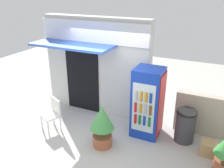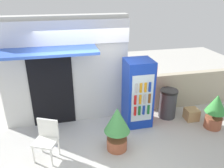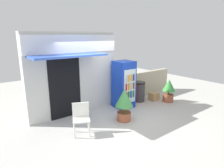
{
  "view_description": "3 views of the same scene",
  "coord_description": "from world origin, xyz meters",
  "px_view_note": "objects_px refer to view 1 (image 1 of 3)",
  "views": [
    {
      "loc": [
        2.59,
        -4.24,
        3.54
      ],
      "look_at": [
        0.35,
        0.51,
        1.36
      ],
      "focal_mm": 37.67,
      "sensor_mm": 36.0,
      "label": 1
    },
    {
      "loc": [
        -0.64,
        -4.08,
        3.38
      ],
      "look_at": [
        0.39,
        0.4,
        1.39
      ],
      "focal_mm": 35.61,
      "sensor_mm": 36.0,
      "label": 2
    },
    {
      "loc": [
        -3.41,
        -4.46,
        2.7
      ],
      "look_at": [
        0.35,
        0.47,
        1.11
      ],
      "focal_mm": 30.56,
      "sensor_mm": 36.0,
      "label": 3
    }
  ],
  "objects_px": {
    "drink_cooler": "(148,103)",
    "cardboard_box": "(209,148)",
    "plastic_chair": "(53,112)",
    "trash_bin": "(185,126)",
    "potted_plant_near_shop": "(102,123)"
  },
  "relations": [
    {
      "from": "potted_plant_near_shop",
      "to": "trash_bin",
      "type": "relative_size",
      "value": 1.28
    },
    {
      "from": "trash_bin",
      "to": "cardboard_box",
      "type": "bearing_deg",
      "value": -26.72
    },
    {
      "from": "drink_cooler",
      "to": "cardboard_box",
      "type": "relative_size",
      "value": 5.13
    },
    {
      "from": "potted_plant_near_shop",
      "to": "trash_bin",
      "type": "height_order",
      "value": "potted_plant_near_shop"
    },
    {
      "from": "drink_cooler",
      "to": "trash_bin",
      "type": "xyz_separation_m",
      "value": [
        0.94,
        0.11,
        -0.47
      ]
    },
    {
      "from": "trash_bin",
      "to": "drink_cooler",
      "type": "bearing_deg",
      "value": -173.26
    },
    {
      "from": "drink_cooler",
      "to": "plastic_chair",
      "type": "bearing_deg",
      "value": -159.9
    },
    {
      "from": "trash_bin",
      "to": "cardboard_box",
      "type": "height_order",
      "value": "trash_bin"
    },
    {
      "from": "drink_cooler",
      "to": "plastic_chair",
      "type": "distance_m",
      "value": 2.48
    },
    {
      "from": "drink_cooler",
      "to": "cardboard_box",
      "type": "bearing_deg",
      "value": -7.0
    },
    {
      "from": "trash_bin",
      "to": "cardboard_box",
      "type": "xyz_separation_m",
      "value": [
        0.59,
        -0.3,
        -0.26
      ]
    },
    {
      "from": "plastic_chair",
      "to": "cardboard_box",
      "type": "height_order",
      "value": "plastic_chair"
    },
    {
      "from": "potted_plant_near_shop",
      "to": "trash_bin",
      "type": "xyz_separation_m",
      "value": [
        1.73,
        1.04,
        -0.2
      ]
    },
    {
      "from": "cardboard_box",
      "to": "potted_plant_near_shop",
      "type": "bearing_deg",
      "value": -162.31
    },
    {
      "from": "potted_plant_near_shop",
      "to": "cardboard_box",
      "type": "bearing_deg",
      "value": 17.69
    }
  ]
}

